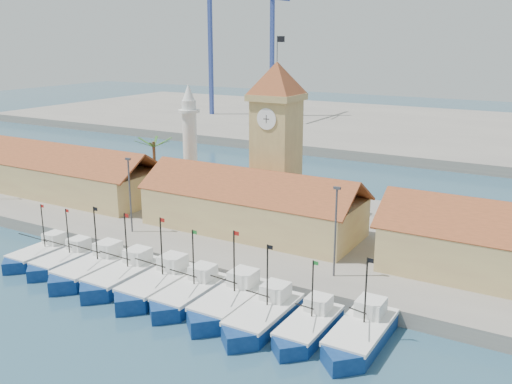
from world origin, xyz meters
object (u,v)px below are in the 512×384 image
Objects in this scene: boat_0 at (40,255)px; clock_tower at (276,137)px; boat_5 at (189,295)px; minaret at (190,141)px.

clock_tower reaches higher than boat_0.
clock_tower is (-3.39, 23.42, 11.20)m from boat_5.
clock_tower is 1.39× the size of minaret.
boat_0 is 31.11m from clock_tower.
boat_0 is 27.05m from minaret.
boat_5 is at bearing -0.04° from boat_0.
boat_5 is 0.60× the size of minaret.
clock_tower is 15.30m from minaret.
boat_0 is 0.91× the size of boat_5.
boat_0 is at bearing -126.19° from clock_tower.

